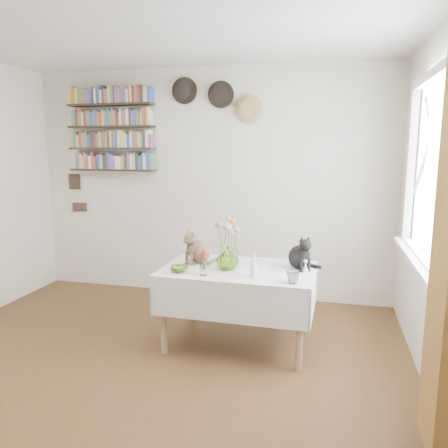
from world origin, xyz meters
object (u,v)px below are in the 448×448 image
(dining_table, at_px, (238,287))
(bookshelf_unit, at_px, (112,130))
(tabby_cat, at_px, (200,245))
(flower_vase, at_px, (227,258))
(black_cat, at_px, (299,251))

(dining_table, height_order, bookshelf_unit, bookshelf_unit)
(tabby_cat, bearing_deg, flower_vase, 5.76)
(black_cat, relative_size, bookshelf_unit, 0.29)
(tabby_cat, distance_m, black_cat, 0.85)
(dining_table, bearing_deg, black_cat, 14.46)
(black_cat, bearing_deg, dining_table, 165.37)
(black_cat, bearing_deg, tabby_cat, 151.98)
(black_cat, xyz_separation_m, bookshelf_unit, (-2.18, 1.01, 1.03))
(dining_table, height_order, flower_vase, flower_vase)
(flower_vase, distance_m, bookshelf_unit, 2.28)
(dining_table, height_order, tabby_cat, tabby_cat)
(tabby_cat, height_order, flower_vase, tabby_cat)
(tabby_cat, relative_size, flower_vase, 1.55)
(flower_vase, bearing_deg, dining_table, 35.44)
(bookshelf_unit, bearing_deg, tabby_cat, -37.50)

